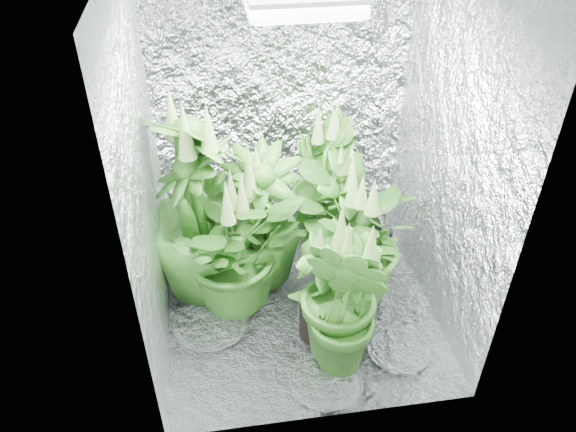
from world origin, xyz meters
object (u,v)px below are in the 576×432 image
(plant_e, at_px, (352,245))
(plant_h, at_px, (259,222))
(plant_g, at_px, (345,300))
(plant_b, at_px, (343,222))
(plant_d, at_px, (198,207))
(plant_c, at_px, (321,184))
(plant_f, at_px, (323,284))
(grow_lamp, at_px, (304,3))
(circulation_fan, at_px, (379,238))
(plant_a, at_px, (235,246))

(plant_e, height_order, plant_h, plant_h)
(plant_g, xyz_separation_m, plant_h, (-0.36, 0.73, -0.01))
(plant_b, xyz_separation_m, plant_g, (-0.16, -0.70, 0.04))
(plant_d, bearing_deg, plant_g, -45.11)
(plant_b, xyz_separation_m, plant_c, (-0.06, 0.40, 0.03))
(plant_c, relative_size, plant_f, 1.16)
(plant_d, distance_m, plant_f, 0.85)
(grow_lamp, bearing_deg, plant_b, 37.87)
(grow_lamp, xyz_separation_m, plant_b, (0.31, 0.24, -1.40))
(plant_g, xyz_separation_m, circulation_fan, (0.45, 0.84, -0.32))
(plant_b, height_order, circulation_fan, plant_b)
(plant_d, xyz_separation_m, plant_h, (0.35, 0.02, -0.16))
(plant_a, relative_size, plant_f, 1.12)
(plant_h, bearing_deg, plant_a, -130.05)
(plant_b, relative_size, plant_c, 0.94)
(plant_g, relative_size, circulation_fan, 2.91)
(grow_lamp, distance_m, plant_d, 1.35)
(plant_c, relative_size, plant_g, 1.00)
(plant_a, relative_size, circulation_fan, 2.80)
(plant_a, distance_m, plant_c, 0.83)
(plant_f, distance_m, plant_g, 0.24)
(grow_lamp, distance_m, plant_b, 1.46)
(plant_e, distance_m, plant_g, 0.49)
(plant_a, xyz_separation_m, plant_d, (-0.19, 0.17, 0.18))
(plant_d, height_order, plant_f, plant_d)
(plant_h, bearing_deg, circulation_fan, 7.61)
(grow_lamp, distance_m, plant_c, 1.53)
(grow_lamp, bearing_deg, circulation_fan, 32.46)
(plant_d, xyz_separation_m, plant_g, (0.71, -0.72, -0.16))
(plant_b, bearing_deg, plant_e, -91.13)
(plant_f, bearing_deg, plant_a, 144.06)
(plant_h, bearing_deg, plant_e, -28.07)
(plant_b, xyz_separation_m, plant_h, (-0.52, 0.03, 0.04))
(plant_c, xyz_separation_m, plant_f, (-0.16, -0.88, -0.07))
(grow_lamp, bearing_deg, plant_d, 155.05)
(plant_f, bearing_deg, plant_b, 64.88)
(plant_f, height_order, circulation_fan, plant_f)
(plant_b, distance_m, plant_e, 0.24)
(plant_b, bearing_deg, plant_f, -115.12)
(circulation_fan, bearing_deg, plant_h, 176.29)
(plant_c, xyz_separation_m, plant_g, (-0.09, -1.10, 0.01))
(grow_lamp, bearing_deg, plant_h, 126.54)
(plant_c, relative_size, circulation_fan, 2.91)
(plant_a, distance_m, plant_b, 0.70)
(plant_c, relative_size, plant_e, 1.07)
(plant_c, relative_size, plant_h, 0.99)
(plant_b, height_order, plant_e, plant_b)
(grow_lamp, bearing_deg, plant_c, 68.76)
(plant_g, bearing_deg, plant_e, 71.48)
(plant_b, height_order, plant_f, plant_b)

